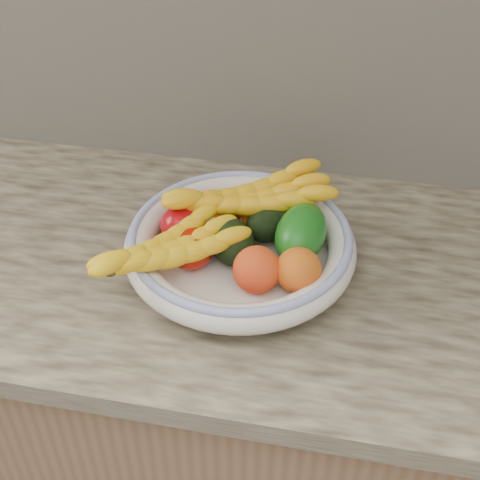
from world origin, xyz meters
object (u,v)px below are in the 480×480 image
green_mango (301,234)px  banana_bunch_front (168,253)px  banana_bunch_back (248,202)px  fruit_bowl (240,245)px

green_mango → banana_bunch_front: size_ratio=0.45×
banana_bunch_back → banana_bunch_front: size_ratio=1.11×
green_mango → banana_bunch_back: same height
green_mango → banana_bunch_front: (-0.20, -0.10, 0.01)m
banana_bunch_back → fruit_bowl: bearing=-114.6°
banana_bunch_back → banana_bunch_front: banana_bunch_back is taller
green_mango → banana_bunch_back: size_ratio=0.41×
green_mango → fruit_bowl: bearing=-163.6°
green_mango → banana_bunch_front: green_mango is taller
fruit_bowl → banana_bunch_front: 0.13m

